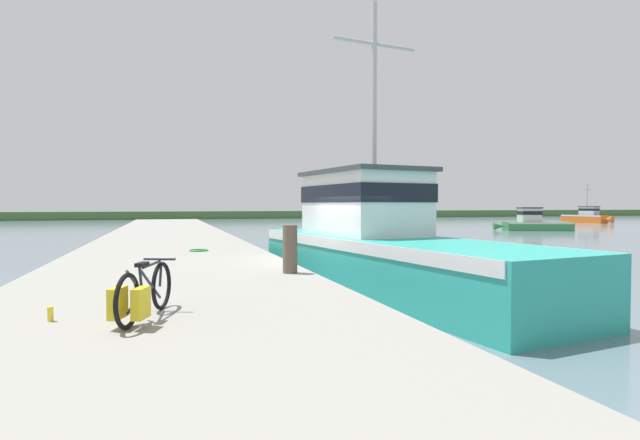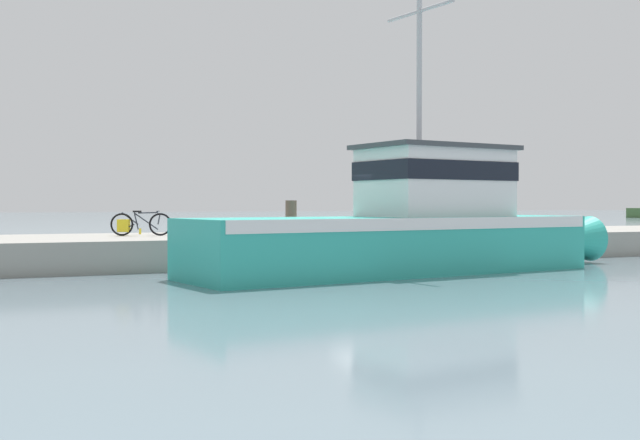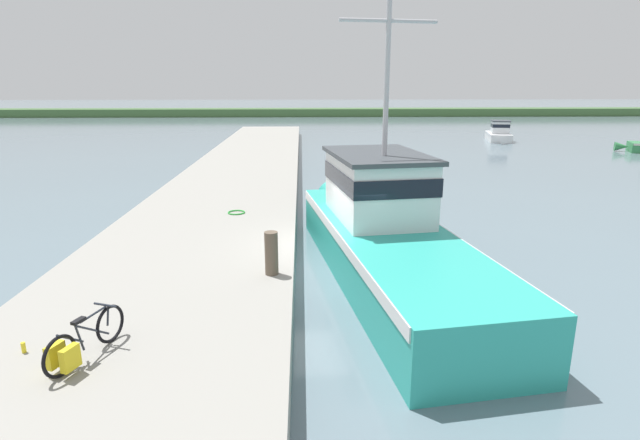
# 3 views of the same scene
# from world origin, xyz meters

# --- Properties ---
(ground_plane) EXTENTS (320.00, 320.00, 0.00)m
(ground_plane) POSITION_xyz_m (0.00, 0.00, 0.00)
(ground_plane) COLOR slate
(dock_pier) EXTENTS (5.87, 80.00, 0.82)m
(dock_pier) POSITION_xyz_m (-4.02, 0.00, 0.41)
(dock_pier) COLOR gray
(dock_pier) RESTS_ON ground_plane
(far_shoreline) EXTENTS (180.00, 5.00, 1.24)m
(far_shoreline) POSITION_xyz_m (30.00, 70.64, 0.62)
(far_shoreline) COLOR #426638
(far_shoreline) RESTS_ON ground_plane
(fishing_boat_main) EXTENTS (4.44, 13.02, 7.83)m
(fishing_boat_main) POSITION_xyz_m (1.40, 0.04, 1.22)
(fishing_boat_main) COLOR teal
(fishing_boat_main) RESTS_ON ground_plane
(boat_orange_near) EXTENTS (2.92, 5.74, 1.92)m
(boat_orange_near) POSITION_xyz_m (17.53, 32.99, 0.69)
(boat_orange_near) COLOR silver
(boat_orange_near) RESTS_ON ground_plane
(bicycle_touring) EXTENTS (0.79, 1.69, 0.74)m
(bicycle_touring) POSITION_xyz_m (-4.44, -5.91, 1.16)
(bicycle_touring) COLOR black
(bicycle_touring) RESTS_ON dock_pier
(mooring_post) EXTENTS (0.31, 0.31, 1.03)m
(mooring_post) POSITION_xyz_m (-1.59, -2.14, 1.34)
(mooring_post) COLOR brown
(mooring_post) RESTS_ON dock_pier
(hose_coil) EXTENTS (0.60, 0.60, 0.05)m
(hose_coil) POSITION_xyz_m (-3.14, 3.66, 0.85)
(hose_coil) COLOR green
(hose_coil) RESTS_ON dock_pier
(water_bottle_by_bike) EXTENTS (0.07, 0.07, 0.18)m
(water_bottle_by_bike) POSITION_xyz_m (-5.53, -5.56, 0.91)
(water_bottle_by_bike) COLOR yellow
(water_bottle_by_bike) RESTS_ON dock_pier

